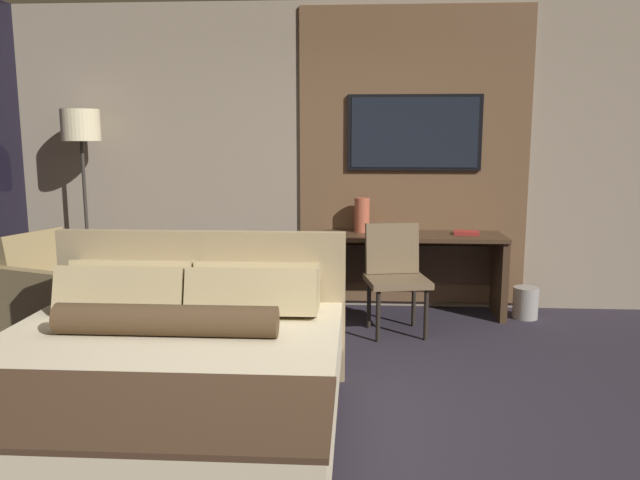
{
  "coord_description": "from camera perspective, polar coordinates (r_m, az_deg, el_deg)",
  "views": [
    {
      "loc": [
        0.21,
        -3.24,
        1.6
      ],
      "look_at": [
        -0.05,
        1.01,
        0.89
      ],
      "focal_mm": 35.0,
      "sensor_mm": 36.0,
      "label": 1
    }
  ],
  "objects": [
    {
      "name": "ground_plane",
      "position": [
        3.62,
        -0.24,
        -16.77
      ],
      "size": [
        16.0,
        16.0,
        0.0
      ],
      "primitive_type": "plane",
      "color": "#28232D"
    },
    {
      "name": "wall_back_tv_panel",
      "position": [
        5.84,
        2.3,
        7.5
      ],
      "size": [
        7.2,
        0.09,
        2.8
      ],
      "color": "gray",
      "rests_on": "ground_plane"
    },
    {
      "name": "bed",
      "position": [
        3.42,
        -14.55,
        -12.75
      ],
      "size": [
        1.9,
        2.1,
        0.99
      ],
      "color": "#33281E",
      "rests_on": "ground_plane"
    },
    {
      "name": "desk",
      "position": [
        5.68,
        8.52,
        -1.86
      ],
      "size": [
        1.59,
        0.51,
        0.74
      ],
      "color": "#422D1E",
      "rests_on": "ground_plane"
    },
    {
      "name": "tv",
      "position": [
        5.78,
        8.62,
        9.68
      ],
      "size": [
        1.21,
        0.04,
        0.68
      ],
      "color": "black"
    },
    {
      "name": "desk_chair",
      "position": [
        5.16,
        6.85,
        -2.58
      ],
      "size": [
        0.56,
        0.56,
        0.89
      ],
      "rotation": [
        0.0,
        0.0,
        0.18
      ],
      "color": "brown",
      "rests_on": "ground_plane"
    },
    {
      "name": "armchair_by_window",
      "position": [
        5.64,
        -22.57,
        -4.83
      ],
      "size": [
        1.02,
        1.05,
        0.81
      ],
      "rotation": [
        0.0,
        0.0,
        1.23
      ],
      "color": "olive",
      "rests_on": "ground_plane"
    },
    {
      "name": "floor_lamp",
      "position": [
        6.05,
        -20.97,
        8.37
      ],
      "size": [
        0.34,
        0.34,
        1.84
      ],
      "color": "#282623",
      "rests_on": "ground_plane"
    },
    {
      "name": "vase_tall",
      "position": [
        5.67,
        3.85,
        2.3
      ],
      "size": [
        0.14,
        0.14,
        0.31
      ],
      "color": "#B2563D",
      "rests_on": "desk"
    },
    {
      "name": "book",
      "position": [
        5.69,
        13.25,
        0.65
      ],
      "size": [
        0.24,
        0.18,
        0.03
      ],
      "color": "maroon",
      "rests_on": "desk"
    },
    {
      "name": "waste_bin",
      "position": [
        5.85,
        18.27,
        -5.47
      ],
      "size": [
        0.22,
        0.22,
        0.28
      ],
      "color": "gray",
      "rests_on": "ground_plane"
    }
  ]
}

